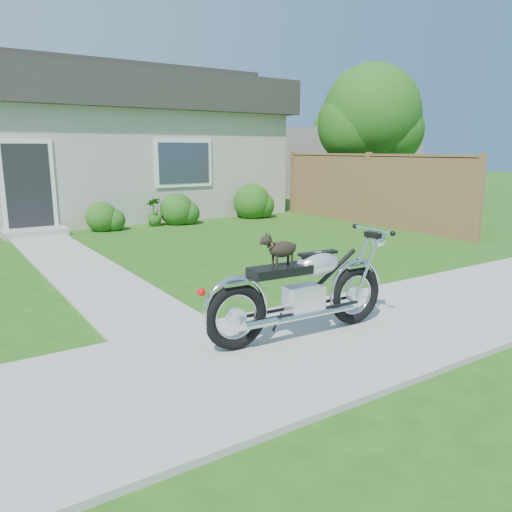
% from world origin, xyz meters
% --- Properties ---
extents(ground, '(80.00, 80.00, 0.00)m').
position_xyz_m(ground, '(0.00, 0.00, 0.00)').
color(ground, '#235114').
rests_on(ground, ground).
extents(sidewalk, '(24.00, 2.20, 0.04)m').
position_xyz_m(sidewalk, '(0.00, 0.00, 0.02)').
color(sidewalk, '#9E9B93').
rests_on(sidewalk, ground).
extents(walkway, '(1.20, 8.00, 0.03)m').
position_xyz_m(walkway, '(-1.50, 5.00, 0.01)').
color(walkway, '#9E9B93').
rests_on(walkway, ground).
extents(house, '(12.60, 7.03, 4.50)m').
position_xyz_m(house, '(-0.00, 11.99, 2.16)').
color(house, beige).
rests_on(house, ground).
extents(fence, '(0.12, 6.62, 1.90)m').
position_xyz_m(fence, '(6.30, 5.75, 0.94)').
color(fence, olive).
rests_on(fence, ground).
extents(tree_near, '(2.93, 2.91, 4.47)m').
position_xyz_m(tree_near, '(7.98, 7.16, 2.86)').
color(tree_near, '#3D2B1C').
rests_on(tree_near, ground).
extents(tree_far, '(2.80, 2.77, 4.24)m').
position_xyz_m(tree_far, '(10.61, 10.71, 2.72)').
color(tree_far, '#3D2B1C').
rests_on(tree_far, ground).
extents(shrub_row, '(10.68, 1.07, 1.07)m').
position_xyz_m(shrub_row, '(0.21, 8.50, 0.40)').
color(shrub_row, '#245616').
rests_on(shrub_row, ground).
extents(potted_plant_right, '(0.48, 0.48, 0.74)m').
position_xyz_m(potted_plant_right, '(1.42, 8.55, 0.37)').
color(potted_plant_right, '#29621B').
rests_on(potted_plant_right, ground).
extents(motorcycle_with_dog, '(2.22, 0.60, 1.11)m').
position_xyz_m(motorcycle_with_dog, '(-0.33, 0.16, 0.54)').
color(motorcycle_with_dog, black).
rests_on(motorcycle_with_dog, sidewalk).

